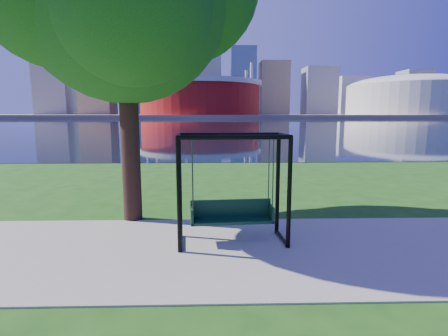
{
  "coord_description": "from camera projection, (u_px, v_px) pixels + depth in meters",
  "views": [
    {
      "loc": [
        -0.21,
        -7.08,
        2.69
      ],
      "look_at": [
        -0.02,
        0.0,
        1.59
      ],
      "focal_mm": 28.0,
      "sensor_mm": 36.0,
      "label": 1
    }
  ],
  "objects": [
    {
      "name": "far_bank",
      "position": [
        215.0,
        116.0,
        309.51
      ],
      "size": [
        900.0,
        228.0,
        2.0
      ],
      "primitive_type": "cube",
      "color": "#937F60",
      "rests_on": "ground"
    },
    {
      "name": "ground",
      "position": [
        225.0,
        242.0,
        7.42
      ],
      "size": [
        900.0,
        900.0,
        0.0
      ],
      "primitive_type": "plane",
      "color": "#1E5114",
      "rests_on": "ground"
    },
    {
      "name": "stadium",
      "position": [
        200.0,
        97.0,
        237.08
      ],
      "size": [
        83.0,
        83.0,
        32.0
      ],
      "color": "maroon",
      "rests_on": "far_bank"
    },
    {
      "name": "swing",
      "position": [
        232.0,
        191.0,
        7.21
      ],
      "size": [
        2.31,
        1.15,
        2.3
      ],
      "rotation": [
        0.0,
        0.0,
        0.08
      ],
      "color": "black",
      "rests_on": "ground"
    },
    {
      "name": "river",
      "position": [
        215.0,
        122.0,
        108.16
      ],
      "size": [
        900.0,
        180.0,
        0.02
      ],
      "primitive_type": "cube",
      "color": "black",
      "rests_on": "ground"
    },
    {
      "name": "arena",
      "position": [
        410.0,
        94.0,
        240.62
      ],
      "size": [
        84.0,
        84.0,
        26.56
      ],
      "color": "beige",
      "rests_on": "far_bank"
    },
    {
      "name": "skyline",
      "position": [
        210.0,
        77.0,
        317.25
      ],
      "size": [
        392.0,
        66.0,
        96.5
      ],
      "color": "gray",
      "rests_on": "far_bank"
    },
    {
      "name": "path",
      "position": [
        226.0,
        250.0,
        6.92
      ],
      "size": [
        120.0,
        4.0,
        0.03
      ],
      "primitive_type": "cube",
      "color": "#9E937F",
      "rests_on": "ground"
    }
  ]
}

